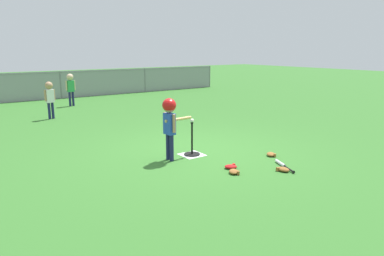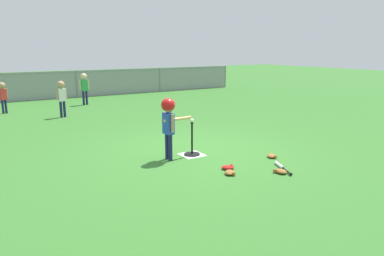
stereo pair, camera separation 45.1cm
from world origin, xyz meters
name	(u,v)px [view 1 (the left image)]	position (x,y,z in m)	size (l,w,h in m)	color
ground_plane	(196,151)	(0.00, 0.00, 0.00)	(60.00, 60.00, 0.00)	#336B28
home_plate	(192,155)	(-0.25, -0.20, 0.00)	(0.44, 0.44, 0.01)	white
batting_tee	(192,150)	(-0.25, -0.20, 0.10)	(0.32, 0.32, 0.66)	black
baseball_on_tee	(192,121)	(-0.25, -0.20, 0.70)	(0.07, 0.07, 0.07)	white
batter_child	(170,116)	(-0.78, -0.24, 0.85)	(0.64, 0.34, 1.19)	#191E4C
fielder_near_right	(50,95)	(-1.54, 5.30, 0.72)	(0.33, 0.22, 1.12)	#191E4C
fielder_deep_center	(71,85)	(-0.27, 7.42, 0.76)	(0.35, 0.23, 1.18)	#191E4C
spare_bat_silver	(282,164)	(0.68, -1.71, 0.03)	(0.30, 0.63, 0.06)	silver
glove_by_plate	(283,169)	(0.47, -1.91, 0.04)	(0.18, 0.23, 0.07)	brown
glove_near_bats	(271,154)	(0.98, -1.17, 0.04)	(0.27, 0.27, 0.07)	brown
glove_tossed_aside	(231,167)	(-0.17, -1.27, 0.04)	(0.27, 0.25, 0.07)	#B21919
glove_outfield_drop	(234,172)	(-0.30, -1.50, 0.04)	(0.26, 0.27, 0.07)	brown
outfield_fence	(61,84)	(0.00, 9.71, 0.62)	(16.06, 0.06, 1.15)	slate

